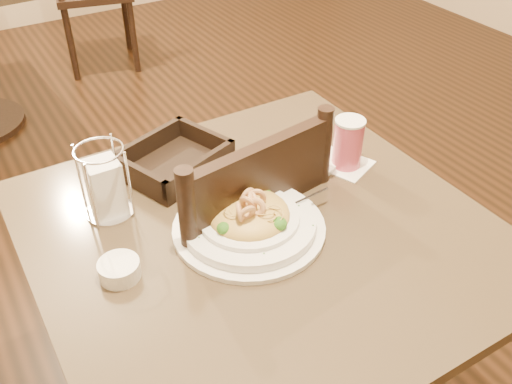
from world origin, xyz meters
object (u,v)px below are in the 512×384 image
dining_chair_near (227,261)px  butter_ramekin (119,270)px  drink_glass (348,143)px  side_plate (301,158)px  bread_basket (174,162)px  napkin_caddy (106,186)px  pasta_bowl (249,219)px  main_table (260,305)px

dining_chair_near → butter_ramekin: size_ratio=11.86×
drink_glass → side_plate: drink_glass is taller
bread_basket → napkin_caddy: bearing=-157.8°
side_plate → dining_chair_near: bearing=176.0°
drink_glass → side_plate: 0.12m
pasta_bowl → napkin_caddy: napkin_caddy is taller
main_table → side_plate: 0.36m
pasta_bowl → drink_glass: size_ratio=2.45×
bread_basket → side_plate: 0.30m
pasta_bowl → main_table: bearing=-14.5°
pasta_bowl → napkin_caddy: bearing=137.8°
side_plate → butter_ramekin: butter_ramekin is taller
butter_ramekin → napkin_caddy: bearing=75.8°
main_table → dining_chair_near: size_ratio=0.97×
drink_glass → side_plate: bearing=137.0°
drink_glass → bread_basket: size_ratio=0.52×
napkin_caddy → butter_ramekin: bearing=-104.2°
dining_chair_near → napkin_caddy: (-0.26, 0.03, 0.32)m
main_table → dining_chair_near: dining_chair_near is taller
main_table → butter_ramekin: 0.39m
drink_glass → napkin_caddy: napkin_caddy is taller
butter_ramekin → main_table: bearing=-3.4°
dining_chair_near → pasta_bowl: bearing=70.1°
drink_glass → butter_ramekin: (-0.59, -0.07, -0.04)m
main_table → drink_glass: 0.43m
bread_basket → napkin_caddy: size_ratio=1.69×
drink_glass → pasta_bowl: bearing=-165.1°
napkin_caddy → bread_basket: bearing=22.2°
napkin_caddy → side_plate: napkin_caddy is taller
dining_chair_near → napkin_caddy: bearing=-14.9°
bread_basket → butter_ramekin: (-0.23, -0.27, -0.00)m
bread_basket → side_plate: bearing=-23.4°
main_table → side_plate: (0.21, 0.16, 0.24)m
side_plate → butter_ramekin: bearing=-164.0°
bread_basket → butter_ramekin: bearing=-131.2°
dining_chair_near → butter_ramekin: 0.44m
main_table → bread_basket: (-0.06, 0.28, 0.26)m
bread_basket → butter_ramekin: size_ratio=3.50×
bread_basket → butter_ramekin: bread_basket is taller
side_plate → main_table: bearing=-142.6°
main_table → pasta_bowl: pasta_bowl is taller
drink_glass → napkin_caddy: size_ratio=0.87×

